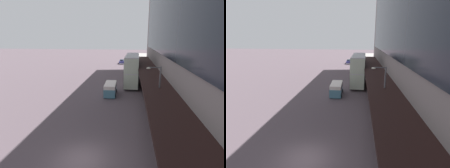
% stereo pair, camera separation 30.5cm
% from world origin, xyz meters
% --- Properties ---
extents(ground, '(240.00, 240.00, 0.00)m').
position_xyz_m(ground, '(0.00, 0.00, 0.00)').
color(ground, '#55474E').
extents(transit_bus_kerbside_front, '(2.99, 10.17, 5.80)m').
position_xyz_m(transit_bus_kerbside_front, '(3.81, 22.87, 3.13)').
color(transit_bus_kerbside_front, beige).
rests_on(transit_bus_kerbside_front, ground).
extents(sedan_second_near, '(1.85, 4.91, 1.58)m').
position_xyz_m(sedan_second_near, '(0.41, 50.34, 0.78)').
color(sedan_second_near, navy).
rests_on(sedan_second_near, ground).
extents(sedan_far_back, '(1.99, 4.72, 1.55)m').
position_xyz_m(sedan_far_back, '(4.21, 52.03, 0.77)').
color(sedan_far_back, '#273425').
rests_on(sedan_far_back, ground).
extents(sedan_trailing_near, '(1.99, 4.61, 1.48)m').
position_xyz_m(sedan_trailing_near, '(3.59, 32.19, 0.74)').
color(sedan_trailing_near, olive).
rests_on(sedan_trailing_near, ground).
extents(vw_van, '(1.99, 4.59, 1.96)m').
position_xyz_m(vw_van, '(0.38, 15.96, 1.10)').
color(vw_van, teal).
rests_on(vw_van, ground).
extents(pedestrian_at_kerb, '(0.33, 0.62, 1.86)m').
position_xyz_m(pedestrian_at_kerb, '(6.78, 1.31, 1.18)').
color(pedestrian_at_kerb, '#1E3337').
rests_on(pedestrian_at_kerb, sidewalk_kerb).
extents(street_lamp, '(1.50, 0.28, 6.13)m').
position_xyz_m(street_lamp, '(6.37, 6.62, 3.77)').
color(street_lamp, '#4C4C51').
rests_on(street_lamp, sidewalk_kerb).
extents(fire_hydrant, '(0.20, 0.40, 0.70)m').
position_xyz_m(fire_hydrant, '(6.68, 8.88, 0.49)').
color(fire_hydrant, red).
rests_on(fire_hydrant, sidewalk_kerb).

